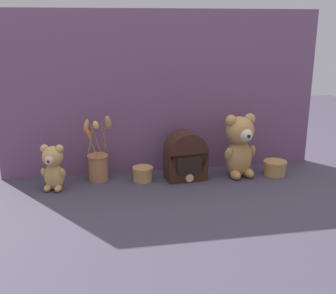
{
  "coord_description": "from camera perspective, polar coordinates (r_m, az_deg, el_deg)",
  "views": [
    {
      "loc": [
        -0.33,
        -1.74,
        0.69
      ],
      "look_at": [
        0.0,
        0.02,
        0.16
      ],
      "focal_mm": 45.0,
      "sensor_mm": 36.0,
      "label": 1
    }
  ],
  "objects": [
    {
      "name": "teddy_bear_large",
      "position": [
        1.94,
        9.7,
        0.34
      ],
      "size": [
        0.16,
        0.15,
        0.29
      ],
      "color": "tan",
      "rests_on": "ground"
    },
    {
      "name": "decorative_tin_short",
      "position": [
        1.9,
        -3.44,
        -3.64
      ],
      "size": [
        0.09,
        0.09,
        0.06
      ],
      "color": "tan",
      "rests_on": "ground"
    },
    {
      "name": "teddy_bear_medium",
      "position": [
        1.84,
        -15.3,
        -2.56
      ],
      "size": [
        0.11,
        0.1,
        0.2
      ],
      "color": "tan",
      "rests_on": "ground"
    },
    {
      "name": "flower_vase",
      "position": [
        1.91,
        -9.44,
        -1.98
      ],
      "size": [
        0.14,
        0.14,
        0.31
      ],
      "color": "#AD7047",
      "rests_on": "ground"
    },
    {
      "name": "ground_plane",
      "position": [
        1.9,
        0.11,
        -4.67
      ],
      "size": [
        4.0,
        4.0,
        0.0
      ],
      "primitive_type": "plane",
      "color": "#3D3847"
    },
    {
      "name": "decorative_tin_tall",
      "position": [
        2.03,
        14.26,
        -2.74
      ],
      "size": [
        0.11,
        0.11,
        0.07
      ],
      "color": "tan",
      "rests_on": "ground"
    },
    {
      "name": "backdrop_wall",
      "position": [
        1.96,
        -0.8,
        7.32
      ],
      "size": [
        1.49,
        0.02,
        0.74
      ],
      "color": "#704C70",
      "rests_on": "ground"
    },
    {
      "name": "vintage_radio",
      "position": [
        1.9,
        2.4,
        -1.38
      ],
      "size": [
        0.19,
        0.13,
        0.22
      ],
      "color": "#381E14",
      "rests_on": "ground"
    }
  ]
}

